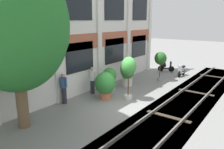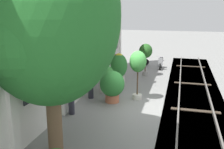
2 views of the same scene
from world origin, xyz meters
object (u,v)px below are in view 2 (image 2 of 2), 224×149
at_px(scooter_second_parked, 161,63).
at_px(resident_near_plants, 91,81).
at_px(potted_plant_terracotta_small, 146,52).
at_px(potted_plant_low_pan, 138,64).
at_px(potted_plant_fluted_column, 105,77).
at_px(scooter_near_curb, 140,60).
at_px(resident_by_doorway, 116,66).
at_px(potted_plant_ribbed_drum, 112,85).
at_px(resident_watching_tracks, 71,94).
at_px(broadleaf_tree, 49,21).
at_px(potted_plant_glazed_jar, 119,67).

distance_m(scooter_second_parked, resident_near_plants, 7.99).
distance_m(potted_plant_terracotta_small, potted_plant_low_pan, 4.69).
distance_m(potted_plant_fluted_column, scooter_near_curb, 7.00).
xyz_separation_m(potted_plant_terracotta_small, potted_plant_low_pan, (-4.68, -0.27, 0.18)).
bearing_deg(potted_plant_low_pan, resident_by_doorway, 30.30).
bearing_deg(potted_plant_ribbed_drum, resident_watching_tracks, 145.43).
relative_size(potted_plant_low_pan, potted_plant_fluted_column, 1.66).
bearing_deg(broadleaf_tree, potted_plant_glazed_jar, -2.04).
relative_size(potted_plant_glazed_jar, resident_near_plants, 1.14).
relative_size(potted_plant_terracotta_small, scooter_near_curb, 1.66).
height_order(potted_plant_fluted_column, resident_watching_tracks, resident_watching_tracks).
bearing_deg(broadleaf_tree, resident_near_plants, 6.22).
height_order(scooter_second_parked, resident_watching_tracks, resident_watching_tracks).
distance_m(potted_plant_glazed_jar, scooter_second_parked, 5.29).
relative_size(potted_plant_terracotta_small, resident_near_plants, 1.29).
height_order(broadleaf_tree, potted_plant_low_pan, broadleaf_tree).
bearing_deg(resident_watching_tracks, potted_plant_glazed_jar, -7.18).
bearing_deg(potted_plant_ribbed_drum, resident_near_plants, 78.51).
relative_size(potted_plant_ribbed_drum, resident_watching_tracks, 0.94).
distance_m(broadleaf_tree, scooter_near_curb, 13.47).
bearing_deg(potted_plant_low_pan, potted_plant_glazed_jar, 33.95).
distance_m(potted_plant_terracotta_small, scooter_near_curb, 3.27).
relative_size(potted_plant_ribbed_drum, scooter_second_parked, 1.11).
relative_size(potted_plant_ribbed_drum, resident_by_doorway, 0.95).
bearing_deg(potted_plant_ribbed_drum, resident_by_doorway, 11.92).
xyz_separation_m(potted_plant_low_pan, resident_by_doorway, (3.32, 1.94, -0.90)).
distance_m(broadleaf_tree, potted_plant_low_pan, 6.05).
height_order(scooter_near_curb, resident_by_doorway, resident_by_doorway).
relative_size(potted_plant_glazed_jar, potted_plant_terracotta_small, 0.88).
distance_m(potted_plant_low_pan, resident_watching_tracks, 3.61).
height_order(potted_plant_terracotta_small, resident_by_doorway, potted_plant_terracotta_small).
xyz_separation_m(potted_plant_ribbed_drum, resident_watching_tracks, (-1.87, 1.29, 0.03)).
height_order(potted_plant_glazed_jar, scooter_near_curb, potted_plant_glazed_jar).
xyz_separation_m(potted_plant_terracotta_small, scooter_second_parked, (2.32, -0.84, -1.14)).
distance_m(potted_plant_ribbed_drum, resident_watching_tracks, 2.27).
xyz_separation_m(potted_plant_low_pan, resident_near_plants, (-0.47, 2.25, -0.88)).
distance_m(potted_plant_terracotta_small, potted_plant_ribbed_drum, 5.49).
height_order(potted_plant_ribbed_drum, resident_watching_tracks, resident_watching_tracks).
bearing_deg(potted_plant_fluted_column, potted_plant_terracotta_small, -21.25).
bearing_deg(potted_plant_glazed_jar, potted_plant_low_pan, -146.05).
relative_size(broadleaf_tree, potted_plant_low_pan, 2.80).
bearing_deg(scooter_second_parked, potted_plant_glazed_jar, -22.07).
height_order(potted_plant_terracotta_small, potted_plant_low_pan, potted_plant_low_pan).
distance_m(potted_plant_ribbed_drum, resident_near_plants, 1.18).
relative_size(potted_plant_low_pan, scooter_second_parked, 1.74).
relative_size(potted_plant_terracotta_small, potted_plant_ribbed_drum, 1.38).
relative_size(broadleaf_tree, resident_watching_tracks, 4.13).
bearing_deg(scooter_second_parked, scooter_near_curb, -109.99).
height_order(potted_plant_ribbed_drum, scooter_second_parked, potted_plant_ribbed_drum).
height_order(broadleaf_tree, potted_plant_fluted_column, broadleaf_tree).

